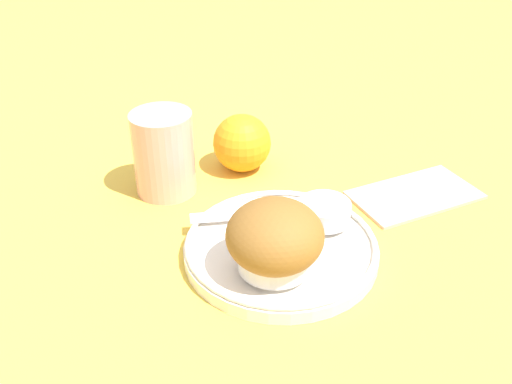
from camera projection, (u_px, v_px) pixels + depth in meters
ground_plane at (286, 245)px, 0.62m from camera, size 3.00×3.00×0.00m
plate at (281, 248)px, 0.60m from camera, size 0.20×0.20×0.02m
muffin at (275, 239)px, 0.54m from camera, size 0.09×0.09×0.07m
cream_ramekin at (324, 210)px, 0.62m from camera, size 0.06×0.06×0.02m
berry_pair at (278, 206)px, 0.64m from camera, size 0.03×0.01×0.01m
butter_knife at (272, 212)px, 0.63m from camera, size 0.18×0.07×0.00m
orange_fruit at (242, 143)px, 0.74m from camera, size 0.08×0.08×0.08m
juice_glass at (164, 153)px, 0.69m from camera, size 0.07×0.07×0.10m
folded_napkin at (415, 194)px, 0.70m from camera, size 0.15×0.09×0.01m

